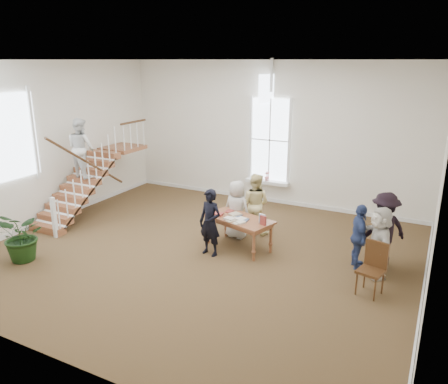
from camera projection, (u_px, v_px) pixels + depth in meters
The scene contains 12 objects.
ground at pixel (201, 252), 10.67m from camera, with size 10.00×10.00×0.00m, color #48341C.
room_shell at pixel (268, 190), 14.29m from camera, with size 10.49×10.00×10.00m.
staircase at pixel (84, 163), 12.73m from camera, with size 1.10×4.10×2.92m.
library_table at pixel (238, 221), 10.70m from camera, with size 1.85×1.28×0.85m.
police_officer at pixel (210, 223), 10.31m from camera, with size 0.59×0.39×1.62m, color black.
elderly_woman at pixel (237, 209), 11.34m from camera, with size 0.75×0.49×1.54m, color beige.
person_yellow at pixel (255, 204), 11.62m from camera, with size 0.80×0.63×1.65m, color #FAE79C.
woman_cluster_a at pixel (359, 237), 9.65m from camera, with size 0.87×0.36×1.49m, color navy.
woman_cluster_b at pixel (384, 229), 9.81m from camera, with size 1.10×0.63×1.71m, color black.
woman_cluster_c at pixel (379, 242), 9.27m from camera, with size 1.46×0.46×1.57m, color beige.
floor_plant at pixel (23, 236), 10.03m from camera, with size 1.10×0.95×1.22m, color black.
side_chair at pixel (373, 265), 8.63m from camera, with size 0.57×0.57×1.08m.
Camera 1 is at (4.96, -8.45, 4.50)m, focal length 35.00 mm.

